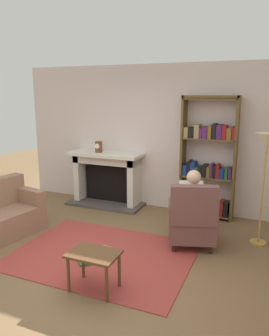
{
  "coord_description": "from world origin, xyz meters",
  "views": [
    {
      "loc": [
        2.01,
        -3.35,
        2.17
      ],
      "look_at": [
        0.1,
        1.2,
        1.05
      ],
      "focal_mm": 35.2,
      "sensor_mm": 36.0,
      "label": 1
    }
  ],
  "objects_px": {
    "floor_lamp": "(266,151)",
    "fireplace": "(108,176)",
    "bookshelf": "(208,162)",
    "side_table": "(94,259)",
    "seated_reader": "(192,204)",
    "armchair_reading": "(192,219)",
    "mantel_clock": "(99,147)"
  },
  "relations": [
    {
      "from": "mantel_clock",
      "to": "floor_lamp",
      "type": "xyz_separation_m",
      "value": [
        3.02,
        -0.68,
        0.23
      ]
    },
    {
      "from": "mantel_clock",
      "to": "floor_lamp",
      "type": "height_order",
      "value": "floor_lamp"
    },
    {
      "from": "bookshelf",
      "to": "floor_lamp",
      "type": "height_order",
      "value": "bookshelf"
    },
    {
      "from": "fireplace",
      "to": "armchair_reading",
      "type": "bearing_deg",
      "value": -32.62
    },
    {
      "from": "fireplace",
      "to": "seated_reader",
      "type": "bearing_deg",
      "value": -30.77
    },
    {
      "from": "mantel_clock",
      "to": "armchair_reading",
      "type": "bearing_deg",
      "value": -28.98
    },
    {
      "from": "armchair_reading",
      "to": "side_table",
      "type": "height_order",
      "value": "armchair_reading"
    },
    {
      "from": "mantel_clock",
      "to": "armchair_reading",
      "type": "relative_size",
      "value": 0.22
    },
    {
      "from": "mantel_clock",
      "to": "floor_lamp",
      "type": "bearing_deg",
      "value": -12.74
    },
    {
      "from": "seated_reader",
      "to": "floor_lamp",
      "type": "distance_m",
      "value": 1.26
    },
    {
      "from": "side_table",
      "to": "seated_reader",
      "type": "bearing_deg",
      "value": 65.11
    },
    {
      "from": "armchair_reading",
      "to": "floor_lamp",
      "type": "relative_size",
      "value": 0.59
    },
    {
      "from": "armchair_reading",
      "to": "side_table",
      "type": "relative_size",
      "value": 1.73
    },
    {
      "from": "fireplace",
      "to": "bookshelf",
      "type": "relative_size",
      "value": 0.7
    },
    {
      "from": "mantel_clock",
      "to": "seated_reader",
      "type": "height_order",
      "value": "mantel_clock"
    },
    {
      "from": "armchair_reading",
      "to": "mantel_clock",
      "type": "bearing_deg",
      "value": -47.19
    },
    {
      "from": "mantel_clock",
      "to": "bookshelf",
      "type": "distance_m",
      "value": 2.1
    },
    {
      "from": "armchair_reading",
      "to": "seated_reader",
      "type": "distance_m",
      "value": 0.23
    },
    {
      "from": "fireplace",
      "to": "side_table",
      "type": "bearing_deg",
      "value": -65.61
    },
    {
      "from": "armchair_reading",
      "to": "side_table",
      "type": "bearing_deg",
      "value": 44.11
    },
    {
      "from": "seated_reader",
      "to": "side_table",
      "type": "height_order",
      "value": "seated_reader"
    },
    {
      "from": "fireplace",
      "to": "seated_reader",
      "type": "distance_m",
      "value": 2.3
    },
    {
      "from": "floor_lamp",
      "to": "seated_reader",
      "type": "bearing_deg",
      "value": -157.05
    },
    {
      "from": "fireplace",
      "to": "seated_reader",
      "type": "xyz_separation_m",
      "value": [
        1.97,
        -1.18,
        0.06
      ]
    },
    {
      "from": "seated_reader",
      "to": "armchair_reading",
      "type": "bearing_deg",
      "value": 90.0
    },
    {
      "from": "side_table",
      "to": "fireplace",
      "type": "bearing_deg",
      "value": 114.39
    },
    {
      "from": "seated_reader",
      "to": "fireplace",
      "type": "bearing_deg",
      "value": -48.98
    },
    {
      "from": "armchair_reading",
      "to": "side_table",
      "type": "distance_m",
      "value": 1.65
    },
    {
      "from": "fireplace",
      "to": "mantel_clock",
      "type": "xyz_separation_m",
      "value": [
        -0.13,
        -0.1,
        0.6
      ]
    },
    {
      "from": "fireplace",
      "to": "bookshelf",
      "type": "distance_m",
      "value": 2.01
    },
    {
      "from": "side_table",
      "to": "floor_lamp",
      "type": "bearing_deg",
      "value": 49.93
    },
    {
      "from": "floor_lamp",
      "to": "fireplace",
      "type": "bearing_deg",
      "value": 164.82
    }
  ]
}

